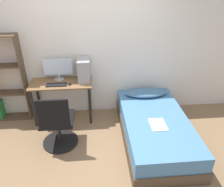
% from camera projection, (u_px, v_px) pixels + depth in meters
% --- Properties ---
extents(ground_plane, '(14.00, 14.00, 0.00)m').
position_uv_depth(ground_plane, '(94.00, 163.00, 3.24)').
color(ground_plane, '#846647').
extents(wall_back, '(8.00, 0.05, 2.50)m').
position_uv_depth(wall_back, '(90.00, 51.00, 3.93)').
color(wall_back, silver).
rests_on(wall_back, ground_plane).
extents(desk, '(1.09, 0.51, 0.77)m').
position_uv_depth(desk, '(62.00, 89.00, 3.94)').
color(desk, brown).
rests_on(desk, ground_plane).
extents(office_chair, '(0.58, 0.58, 0.96)m').
position_uv_depth(office_chair, '(58.00, 127.00, 3.42)').
color(office_chair, black).
rests_on(office_chair, ground_plane).
extents(bed, '(1.04, 1.97, 0.44)m').
position_uv_depth(bed, '(154.00, 128.00, 3.63)').
color(bed, '#4C3D2D').
rests_on(bed, ground_plane).
extents(pillow, '(0.79, 0.36, 0.11)m').
position_uv_depth(pillow, '(146.00, 92.00, 4.13)').
color(pillow, teal).
rests_on(pillow, bed).
extents(magazine, '(0.24, 0.32, 0.01)m').
position_uv_depth(magazine, '(158.00, 125.00, 3.34)').
color(magazine, silver).
rests_on(magazine, bed).
extents(monitor, '(0.53, 0.18, 0.39)m').
position_uv_depth(monitor, '(58.00, 68.00, 3.91)').
color(monitor, '#B7B7BC').
rests_on(monitor, desk).
extents(keyboard, '(0.35, 0.13, 0.02)m').
position_uv_depth(keyboard, '(57.00, 85.00, 3.78)').
color(keyboard, black).
rests_on(keyboard, desk).
extents(pc_tower, '(0.21, 0.35, 0.40)m').
position_uv_depth(pc_tower, '(84.00, 70.00, 3.87)').
color(pc_tower, '#99999E').
rests_on(pc_tower, desk).
extents(mouse, '(0.06, 0.09, 0.02)m').
position_uv_depth(mouse, '(70.00, 84.00, 3.80)').
color(mouse, black).
rests_on(mouse, desk).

